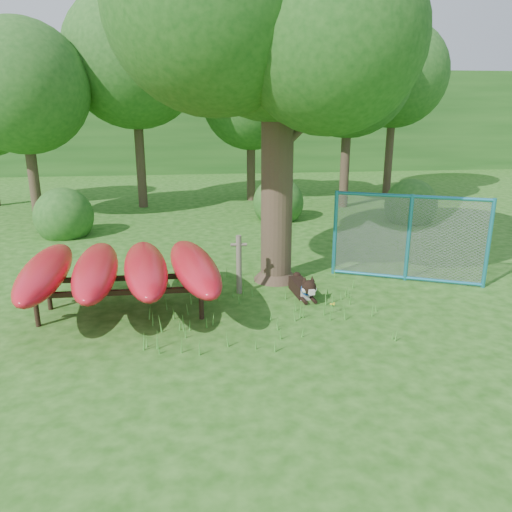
{
  "coord_description": "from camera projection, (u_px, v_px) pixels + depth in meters",
  "views": [
    {
      "loc": [
        -1.02,
        -8.28,
        3.86
      ],
      "look_at": [
        0.2,
        1.2,
        1.0
      ],
      "focal_mm": 35.0,
      "sensor_mm": 36.0,
      "label": 1
    }
  ],
  "objects": [
    {
      "name": "wooden_post",
      "position": [
        239.0,
        263.0,
        10.6
      ],
      "size": [
        0.35,
        0.12,
        1.28
      ],
      "rotation": [
        0.0,
        0.0,
        -0.03
      ],
      "color": "brown",
      "rests_on": "ground"
    },
    {
      "name": "bg_tree_a",
      "position": [
        22.0,
        88.0,
        16.53
      ],
      "size": [
        4.4,
        4.4,
        6.7
      ],
      "color": "#392B1F",
      "rests_on": "ground"
    },
    {
      "name": "oak_tree",
      "position": [
        276.0,
        2.0,
        9.99
      ],
      "size": [
        6.83,
        5.94,
        8.83
      ],
      "rotation": [
        0.0,
        0.0,
        0.17
      ],
      "color": "#392B1F",
      "rests_on": "ground"
    },
    {
      "name": "bg_tree_c",
      "position": [
        251.0,
        101.0,
        20.46
      ],
      "size": [
        4.0,
        4.0,
        6.12
      ],
      "color": "#392B1F",
      "rests_on": "ground"
    },
    {
      "name": "shrub_mid",
      "position": [
        278.0,
        219.0,
        17.9
      ],
      "size": [
        1.8,
        1.8,
        1.8
      ],
      "primitive_type": "sphere",
      "color": "#20531B",
      "rests_on": "ground"
    },
    {
      "name": "bg_tree_b",
      "position": [
        134.0,
        58.0,
        18.53
      ],
      "size": [
        5.2,
        5.2,
        8.22
      ],
      "color": "#392B1F",
      "rests_on": "ground"
    },
    {
      "name": "shrub_right",
      "position": [
        409.0,
        222.0,
        17.49
      ],
      "size": [
        1.8,
        1.8,
        1.8
      ],
      "primitive_type": "sphere",
      "color": "#20531B",
      "rests_on": "ground"
    },
    {
      "name": "bg_tree_e",
      "position": [
        395.0,
        75.0,
        21.88
      ],
      "size": [
        4.6,
        4.6,
        7.55
      ],
      "color": "#392B1F",
      "rests_on": "ground"
    },
    {
      "name": "bg_tree_d",
      "position": [
        349.0,
        73.0,
        18.71
      ],
      "size": [
        4.8,
        4.8,
        7.5
      ],
      "color": "#392B1F",
      "rests_on": "ground"
    },
    {
      "name": "wildflower_clump",
      "position": [
        333.0,
        305.0,
        9.69
      ],
      "size": [
        0.1,
        0.09,
        0.21
      ],
      "rotation": [
        0.0,
        0.0,
        0.05
      ],
      "color": "#44922F",
      "rests_on": "ground"
    },
    {
      "name": "wooded_hillside",
      "position": [
        204.0,
        120.0,
        34.85
      ],
      "size": [
        80.0,
        12.0,
        6.0
      ],
      "primitive_type": "cube",
      "color": "#20531B",
      "rests_on": "ground"
    },
    {
      "name": "husky_dog",
      "position": [
        304.0,
        288.0,
        10.52
      ],
      "size": [
        0.41,
        1.3,
        0.57
      ],
      "rotation": [
        0.0,
        0.0,
        0.1
      ],
      "color": "black",
      "rests_on": "ground"
    },
    {
      "name": "kayak_rack",
      "position": [
        121.0,
        269.0,
        9.44
      ],
      "size": [
        3.92,
        3.55,
        1.19
      ],
      "rotation": [
        0.0,
        0.0,
        -0.01
      ],
      "color": "black",
      "rests_on": "ground"
    },
    {
      "name": "fence_section",
      "position": [
        409.0,
        238.0,
        11.32
      ],
      "size": [
        3.16,
        1.51,
        3.34
      ],
      "rotation": [
        0.0,
        0.0,
        -0.43
      ],
      "color": "teal",
      "rests_on": "ground"
    },
    {
      "name": "shrub_left",
      "position": [
        66.0,
        236.0,
        15.62
      ],
      "size": [
        1.8,
        1.8,
        1.8
      ],
      "primitive_type": "sphere",
      "color": "#20531B",
      "rests_on": "ground"
    },
    {
      "name": "ground",
      "position": [
        254.0,
        327.0,
        9.1
      ],
      "size": [
        80.0,
        80.0,
        0.0
      ],
      "primitive_type": "plane",
      "color": "#1B4F0F",
      "rests_on": "ground"
    }
  ]
}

